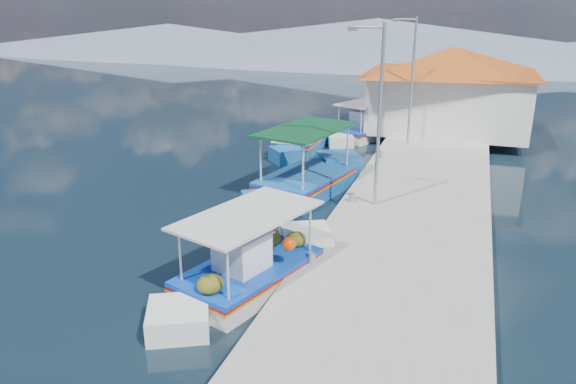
% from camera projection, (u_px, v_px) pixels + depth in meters
% --- Properties ---
extents(ground, '(160.00, 160.00, 0.00)m').
position_uv_depth(ground, '(229.00, 222.00, 18.58)').
color(ground, black).
rests_on(ground, ground).
extents(quay, '(5.00, 44.00, 0.50)m').
position_uv_depth(quay, '(424.00, 181.00, 22.07)').
color(quay, '#ACAAA0').
rests_on(quay, ground).
extents(bollards, '(0.20, 17.20, 0.30)m').
position_uv_depth(bollards, '(370.00, 172.00, 21.90)').
color(bollards, '#A5A8AD').
rests_on(bollards, quay).
extents(main_caique, '(3.43, 6.64, 2.30)m').
position_uv_depth(main_caique, '(250.00, 271.00, 14.26)').
color(main_caique, white).
rests_on(main_caique, ground).
extents(caique_green_canopy, '(3.45, 7.55, 2.90)m').
position_uv_depth(caique_green_canopy, '(306.00, 183.00, 21.27)').
color(caique_green_canopy, '#1C5FAC').
rests_on(caique_green_canopy, ground).
extents(caique_blue_hull, '(1.95, 6.51, 1.16)m').
position_uv_depth(caique_blue_hull, '(302.00, 144.00, 27.61)').
color(caique_blue_hull, '#1C5FAC').
rests_on(caique_blue_hull, ground).
extents(caique_far, '(3.43, 5.81, 2.21)m').
position_uv_depth(caique_far, '(364.00, 131.00, 29.93)').
color(caique_far, white).
rests_on(caique_far, ground).
extents(harbor_building, '(10.49, 10.49, 4.40)m').
position_uv_depth(harbor_building, '(450.00, 87.00, 29.19)').
color(harbor_building, white).
rests_on(harbor_building, quay).
extents(lamp_post_near, '(1.21, 0.14, 6.00)m').
position_uv_depth(lamp_post_near, '(377.00, 107.00, 17.73)').
color(lamp_post_near, '#A5A8AD').
rests_on(lamp_post_near, quay).
extents(lamp_post_far, '(1.21, 0.14, 6.00)m').
position_uv_depth(lamp_post_far, '(411.00, 75.00, 25.78)').
color(lamp_post_far, '#A5A8AD').
rests_on(lamp_post_far, quay).
extents(mountain_ridge, '(171.40, 96.00, 5.50)m').
position_uv_depth(mountain_ridge, '(471.00, 46.00, 65.98)').
color(mountain_ridge, slate).
rests_on(mountain_ridge, ground).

